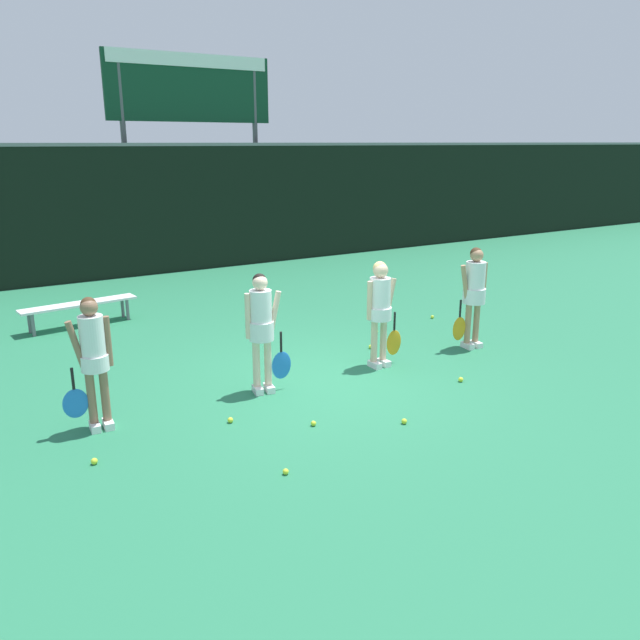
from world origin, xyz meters
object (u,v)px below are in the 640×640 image
(scoreboard, at_px, (191,101))
(bench_courtside, at_px, (79,306))
(tennis_ball_10, at_px, (376,331))
(tennis_ball_9, at_px, (461,380))
(player_2, at_px, (380,305))
(tennis_ball_2, at_px, (94,461))
(tennis_ball_6, at_px, (230,420))
(tennis_ball_0, at_px, (461,327))
(player_3, at_px, (474,290))
(tennis_ball_1, at_px, (432,317))
(player_1, at_px, (262,324))
(tennis_ball_4, at_px, (404,421))
(tennis_ball_3, at_px, (371,347))
(tennis_ball_7, at_px, (286,472))
(player_0, at_px, (93,354))
(tennis_ball_8, at_px, (313,423))

(scoreboard, xyz_separation_m, bench_courtside, (-4.14, -4.77, -3.95))
(scoreboard, height_order, tennis_ball_10, scoreboard)
(tennis_ball_9, bearing_deg, scoreboard, 89.71)
(player_2, distance_m, tennis_ball_9, 1.60)
(tennis_ball_2, bearing_deg, tennis_ball_6, 6.82)
(player_2, xyz_separation_m, tennis_ball_9, (0.61, -1.15, -0.93))
(tennis_ball_0, bearing_deg, player_3, -125.62)
(tennis_ball_1, bearing_deg, tennis_ball_6, -156.29)
(player_1, distance_m, tennis_ball_6, 1.40)
(tennis_ball_4, bearing_deg, player_1, 118.91)
(tennis_ball_3, bearing_deg, tennis_ball_7, -137.59)
(player_3, bearing_deg, tennis_ball_7, -150.80)
(scoreboard, distance_m, tennis_ball_3, 9.66)
(bench_courtside, height_order, player_0, player_0)
(player_2, xyz_separation_m, tennis_ball_4, (-0.95, -1.82, -0.93))
(tennis_ball_1, height_order, tennis_ball_4, tennis_ball_4)
(tennis_ball_3, bearing_deg, tennis_ball_9, -83.00)
(tennis_ball_9, bearing_deg, bench_courtside, 125.30)
(scoreboard, bearing_deg, bench_courtside, -130.92)
(scoreboard, relative_size, player_3, 3.29)
(player_1, xyz_separation_m, tennis_ball_10, (2.94, 1.40, -0.93))
(scoreboard, height_order, player_0, scoreboard)
(player_3, bearing_deg, tennis_ball_4, -142.92)
(tennis_ball_1, relative_size, tennis_ball_2, 0.91)
(tennis_ball_0, xyz_separation_m, tennis_ball_7, (-5.23, -2.92, -0.00))
(player_3, xyz_separation_m, tennis_ball_6, (-4.61, -0.63, -0.95))
(tennis_ball_7, bearing_deg, tennis_ball_0, 29.20)
(tennis_ball_0, bearing_deg, tennis_ball_6, -164.18)
(tennis_ball_10, bearing_deg, tennis_ball_7, -136.66)
(tennis_ball_7, bearing_deg, tennis_ball_10, 43.34)
(tennis_ball_6, bearing_deg, tennis_ball_9, -7.79)
(player_0, xyz_separation_m, player_2, (4.15, 0.02, 0.03))
(scoreboard, bearing_deg, tennis_ball_0, -78.15)
(player_1, bearing_deg, tennis_ball_2, -149.65)
(bench_courtside, bearing_deg, tennis_ball_3, -52.27)
(tennis_ball_3, relative_size, tennis_ball_9, 0.95)
(tennis_ball_4, relative_size, tennis_ball_6, 0.98)
(tennis_ball_1, distance_m, tennis_ball_8, 5.28)
(player_3, distance_m, tennis_ball_1, 2.02)
(bench_courtside, relative_size, tennis_ball_4, 30.99)
(tennis_ball_6, distance_m, tennis_ball_8, 1.02)
(tennis_ball_2, bearing_deg, tennis_ball_10, 23.01)
(player_2, xyz_separation_m, tennis_ball_2, (-4.40, -0.89, -0.93))
(player_0, bearing_deg, player_2, 3.17)
(bench_courtside, xyz_separation_m, tennis_ball_3, (3.85, -3.88, -0.36))
(tennis_ball_4, bearing_deg, tennis_ball_8, 151.70)
(tennis_ball_0, height_order, tennis_ball_2, tennis_ball_2)
(player_2, distance_m, tennis_ball_3, 1.24)
(tennis_ball_1, height_order, tennis_ball_6, tennis_ball_6)
(player_2, xyz_separation_m, tennis_ball_7, (-2.76, -2.13, -0.93))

